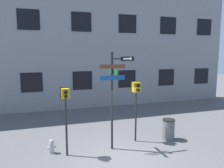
{
  "coord_description": "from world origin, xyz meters",
  "views": [
    {
      "loc": [
        -2.71,
        -7.42,
        3.98
      ],
      "look_at": [
        -0.06,
        0.87,
        2.75
      ],
      "focal_mm": 35.0,
      "sensor_mm": 36.0,
      "label": 1
    }
  ],
  "objects_px": {
    "pedestrian_signal_right": "(136,94)",
    "trash_bin": "(168,129)",
    "pedestrian_signal_left": "(66,104)",
    "fire_hydrant": "(52,147)",
    "street_sign_pole": "(114,90)"
  },
  "relations": [
    {
      "from": "pedestrian_signal_right",
      "to": "trash_bin",
      "type": "relative_size",
      "value": 2.84
    },
    {
      "from": "pedestrian_signal_left",
      "to": "fire_hydrant",
      "type": "distance_m",
      "value": 1.94
    },
    {
      "from": "pedestrian_signal_left",
      "to": "pedestrian_signal_right",
      "type": "xyz_separation_m",
      "value": [
        3.13,
        0.48,
        0.09
      ]
    },
    {
      "from": "street_sign_pole",
      "to": "trash_bin",
      "type": "xyz_separation_m",
      "value": [
        2.72,
        0.16,
        -2.0
      ]
    },
    {
      "from": "pedestrian_signal_left",
      "to": "fire_hydrant",
      "type": "xyz_separation_m",
      "value": [
        -0.56,
        0.39,
        -1.81
      ]
    },
    {
      "from": "street_sign_pole",
      "to": "fire_hydrant",
      "type": "xyz_separation_m",
      "value": [
        -2.5,
        0.35,
        -2.21
      ]
    },
    {
      "from": "pedestrian_signal_left",
      "to": "trash_bin",
      "type": "relative_size",
      "value": 2.79
    },
    {
      "from": "pedestrian_signal_right",
      "to": "trash_bin",
      "type": "distance_m",
      "value": 2.3
    },
    {
      "from": "pedestrian_signal_right",
      "to": "fire_hydrant",
      "type": "bearing_deg",
      "value": -178.57
    },
    {
      "from": "pedestrian_signal_right",
      "to": "trash_bin",
      "type": "xyz_separation_m",
      "value": [
        1.53,
        -0.29,
        -1.69
      ]
    },
    {
      "from": "pedestrian_signal_right",
      "to": "fire_hydrant",
      "type": "relative_size",
      "value": 4.77
    },
    {
      "from": "trash_bin",
      "to": "street_sign_pole",
      "type": "bearing_deg",
      "value": -176.63
    },
    {
      "from": "fire_hydrant",
      "to": "trash_bin",
      "type": "distance_m",
      "value": 5.23
    },
    {
      "from": "pedestrian_signal_right",
      "to": "pedestrian_signal_left",
      "type": "bearing_deg",
      "value": -171.24
    },
    {
      "from": "street_sign_pole",
      "to": "pedestrian_signal_left",
      "type": "bearing_deg",
      "value": -178.95
    }
  ]
}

